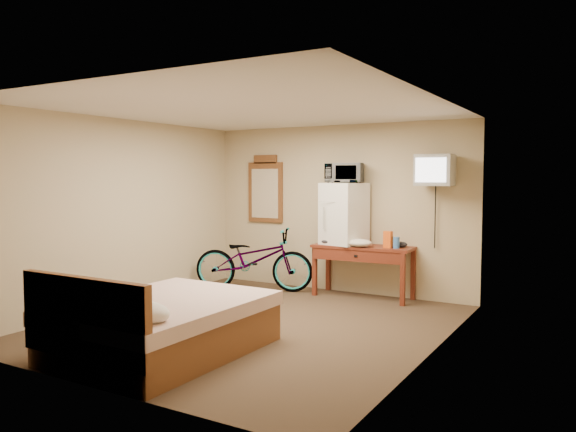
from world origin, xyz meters
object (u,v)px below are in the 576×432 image
object	(u,v)px
bicycle	(254,259)
crt_television	(435,170)
microwave	(344,173)
blue_cup	(396,243)
mini_fridge	(344,214)
wall_mirror	(265,190)
bed	(159,325)
desk	(362,254)

from	to	relation	value
bicycle	crt_television	bearing A→B (deg)	-103.04
microwave	blue_cup	size ratio (longest dim) A/B	3.32
bicycle	mini_fridge	bearing A→B (deg)	-95.06
wall_mirror	bed	world-z (taller)	wall_mirror
mini_fridge	bicycle	size ratio (longest dim) A/B	0.49
mini_fridge	microwave	world-z (taller)	microwave
wall_mirror	bicycle	world-z (taller)	wall_mirror
desk	blue_cup	xyz separation A→B (m)	(0.51, -0.02, 0.19)
desk	mini_fridge	distance (m)	0.64
crt_television	bed	size ratio (longest dim) A/B	0.29
crt_television	microwave	bearing A→B (deg)	179.39
blue_cup	wall_mirror	size ratio (longest dim) A/B	0.14
mini_fridge	desk	bearing A→B (deg)	-6.95
blue_cup	crt_television	distance (m)	1.11
blue_cup	bed	size ratio (longest dim) A/B	0.08
microwave	bed	size ratio (longest dim) A/B	0.26
blue_cup	crt_television	world-z (taller)	crt_television
blue_cup	crt_television	size ratio (longest dim) A/B	0.27
mini_fridge	blue_cup	xyz separation A→B (m)	(0.81, -0.05, -0.37)
microwave	wall_mirror	distance (m)	1.54
wall_mirror	mini_fridge	bearing A→B (deg)	-8.98
bicycle	wall_mirror	bearing A→B (deg)	-4.75
desk	bed	bearing A→B (deg)	-101.84
crt_television	blue_cup	bearing A→B (deg)	-175.38
blue_cup	crt_television	xyz separation A→B (m)	(0.50, 0.04, 0.99)
microwave	crt_television	size ratio (longest dim) A/B	0.88
desk	bed	world-z (taller)	bed
microwave	bicycle	bearing A→B (deg)	-178.09
mini_fridge	blue_cup	size ratio (longest dim) A/B	5.72
crt_television	bed	bearing A→B (deg)	-116.87
mini_fridge	microwave	distance (m)	0.59
desk	microwave	size ratio (longest dim) A/B	2.81
crt_television	wall_mirror	size ratio (longest dim) A/B	0.54
crt_television	bed	distance (m)	4.10
wall_mirror	bed	xyz separation A→B (m)	(1.10, -3.65, -1.23)
wall_mirror	bicycle	bearing A→B (deg)	-73.97
bed	wall_mirror	bearing A→B (deg)	106.75
blue_cup	bed	distance (m)	3.61
mini_fridge	bed	distance (m)	3.55
desk	blue_cup	size ratio (longest dim) A/B	9.33
crt_television	wall_mirror	world-z (taller)	wall_mirror
microwave	wall_mirror	size ratio (longest dim) A/B	0.48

